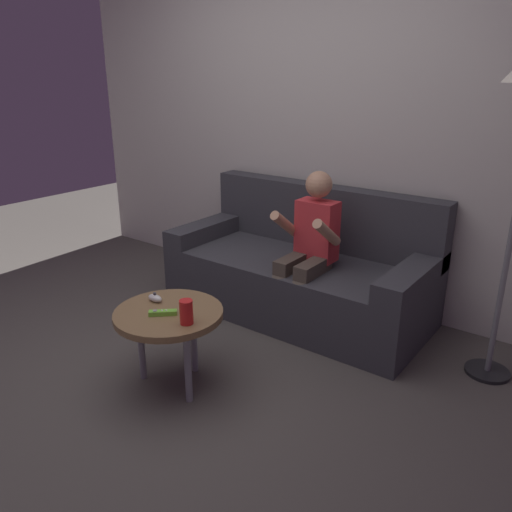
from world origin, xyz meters
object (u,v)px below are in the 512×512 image
at_px(person_seated_on_couch, 309,244).
at_px(soda_can, 186,312).
at_px(coffee_table, 169,319).
at_px(game_remote_lime_near_edge, 163,313).
at_px(nunchuk_white, 155,298).
at_px(couch, 302,272).

relative_size(person_seated_on_couch, soda_can, 8.33).
xyz_separation_m(coffee_table, game_remote_lime_near_edge, (0.01, -0.05, 0.06)).
bearing_deg(nunchuk_white, game_remote_lime_near_edge, -29.91).
bearing_deg(person_seated_on_couch, couch, 130.88).
bearing_deg(coffee_table, nunchuk_white, 165.96).
xyz_separation_m(couch, person_seated_on_couch, (0.16, -0.19, 0.29)).
xyz_separation_m(person_seated_on_couch, soda_can, (-0.05, -1.05, -0.07)).
bearing_deg(couch, person_seated_on_couch, -49.12).
distance_m(game_remote_lime_near_edge, soda_can, 0.17).
bearing_deg(couch, nunchuk_white, -99.59).
bearing_deg(soda_can, game_remote_lime_near_edge, -177.59).
relative_size(game_remote_lime_near_edge, nunchuk_white, 1.41).
relative_size(couch, game_remote_lime_near_edge, 13.85).
distance_m(game_remote_lime_near_edge, nunchuk_white, 0.17).
relative_size(coffee_table, game_remote_lime_near_edge, 4.39).
distance_m(coffee_table, game_remote_lime_near_edge, 0.08).
bearing_deg(coffee_table, person_seated_on_couch, 77.68).
distance_m(couch, coffee_table, 1.20).
relative_size(couch, person_seated_on_couch, 1.74).
distance_m(coffee_table, nunchuk_white, 0.16).
height_order(game_remote_lime_near_edge, soda_can, soda_can).
bearing_deg(game_remote_lime_near_edge, soda_can, 2.41).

